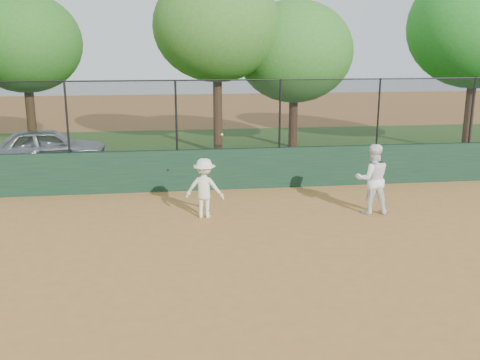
{
  "coord_description": "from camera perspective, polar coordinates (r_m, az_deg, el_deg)",
  "views": [
    {
      "loc": [
        -0.79,
        -9.23,
        4.05
      ],
      "look_at": [
        0.8,
        2.2,
        1.2
      ],
      "focal_mm": 40.0,
      "sensor_mm": 36.0,
      "label": 1
    }
  ],
  "objects": [
    {
      "name": "tree_4",
      "position": [
        23.04,
        24.03,
        14.68
      ],
      "size": [
        5.4,
        4.91,
        7.18
      ],
      "color": "#4B2E1B",
      "rests_on": "ground"
    },
    {
      "name": "tree_3",
      "position": [
        22.31,
        5.86,
        13.45
      ],
      "size": [
        4.74,
        4.31,
        5.97
      ],
      "color": "#422716",
      "rests_on": "ground"
    },
    {
      "name": "tree_2",
      "position": [
        21.07,
        -2.48,
        16.03
      ],
      "size": [
        4.85,
        4.41,
        6.96
      ],
      "color": "#4B311A",
      "rests_on": "ground"
    },
    {
      "name": "ground",
      "position": [
        10.11,
        -2.82,
        -9.76
      ],
      "size": [
        80.0,
        80.0,
        0.0
      ],
      "primitive_type": "plane",
      "color": "#AE7238",
      "rests_on": "ground"
    },
    {
      "name": "player_main",
      "position": [
        13.03,
        -3.8,
        -0.88
      ],
      "size": [
        1.07,
        0.81,
        2.12
      ],
      "color": "#E7E8C5",
      "rests_on": "ground"
    },
    {
      "name": "fence_assembly",
      "position": [
        15.36,
        -5.05,
        7.03
      ],
      "size": [
        26.0,
        0.06,
        2.0
      ],
      "color": "black",
      "rests_on": "back_wall"
    },
    {
      "name": "tree_1",
      "position": [
        22.91,
        -22.03,
        13.37
      ],
      "size": [
        4.44,
        4.03,
        6.17
      ],
      "color": "#452F17",
      "rests_on": "ground"
    },
    {
      "name": "player_second",
      "position": [
        13.71,
        13.92,
        0.11
      ],
      "size": [
        0.91,
        0.74,
        1.77
      ],
      "primitive_type": "imported",
      "rotation": [
        0.0,
        0.0,
        3.06
      ],
      "color": "white",
      "rests_on": "ground"
    },
    {
      "name": "back_wall",
      "position": [
        15.64,
        -4.82,
        1.07
      ],
      "size": [
        26.0,
        0.2,
        1.2
      ],
      "primitive_type": "cube",
      "color": "#1A3924",
      "rests_on": "ground"
    },
    {
      "name": "parked_car",
      "position": [
        19.94,
        -19.79,
        3.33
      ],
      "size": [
        4.26,
        2.37,
        1.37
      ],
      "primitive_type": "imported",
      "rotation": [
        0.0,
        0.0,
        1.77
      ],
      "color": "#B1B6BB",
      "rests_on": "ground"
    },
    {
      "name": "grass_strip",
      "position": [
        21.63,
        -5.68,
        3.01
      ],
      "size": [
        36.0,
        12.0,
        0.01
      ],
      "primitive_type": "cube",
      "color": "#254C18",
      "rests_on": "ground"
    }
  ]
}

